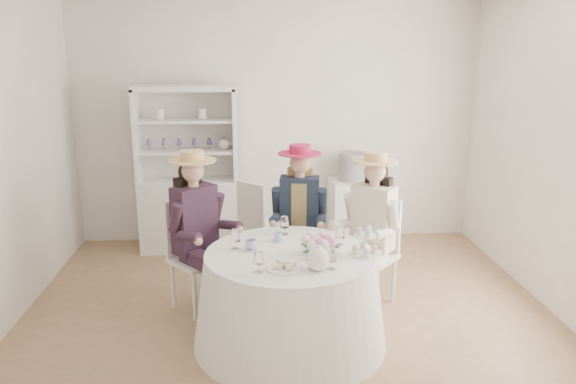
{
  "coord_description": "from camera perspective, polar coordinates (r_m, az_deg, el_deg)",
  "views": [
    {
      "loc": [
        -0.3,
        -4.32,
        2.22
      ],
      "look_at": [
        0.0,
        0.1,
        1.05
      ],
      "focal_mm": 35.0,
      "sensor_mm": 36.0,
      "label": 1
    }
  ],
  "objects": [
    {
      "name": "ground",
      "position": [
        4.87,
        0.08,
        -12.35
      ],
      "size": [
        4.5,
        4.5,
        0.0
      ],
      "primitive_type": "plane",
      "color": "olive",
      "rests_on": "ground"
    },
    {
      "name": "wall_back",
      "position": [
        6.39,
        -1.17,
        6.95
      ],
      "size": [
        4.5,
        0.0,
        4.5
      ],
      "primitive_type": "plane",
      "rotation": [
        1.57,
        0.0,
        0.0
      ],
      "color": "silver",
      "rests_on": "ground"
    },
    {
      "name": "wall_front",
      "position": [
        2.5,
        3.31,
        -5.6
      ],
      "size": [
        4.5,
        0.0,
        4.5
      ],
      "primitive_type": "plane",
      "rotation": [
        -1.57,
        0.0,
        0.0
      ],
      "color": "silver",
      "rests_on": "ground"
    },
    {
      "name": "wall_right",
      "position": [
        5.09,
        26.29,
        3.42
      ],
      "size": [
        0.0,
        4.5,
        4.5
      ],
      "primitive_type": "plane",
      "rotation": [
        1.57,
        0.0,
        -1.57
      ],
      "color": "silver",
      "rests_on": "ground"
    },
    {
      "name": "tea_table",
      "position": [
        4.31,
        0.19,
        -10.74
      ],
      "size": [
        1.47,
        1.47,
        0.73
      ],
      "rotation": [
        0.0,
        0.0,
        0.41
      ],
      "color": "white",
      "rests_on": "ground"
    },
    {
      "name": "hutch",
      "position": [
        6.24,
        -9.98,
        -0.09
      ],
      "size": [
        1.16,
        0.64,
        1.8
      ],
      "rotation": [
        0.0,
        0.0,
        -0.24
      ],
      "color": "silver",
      "rests_on": "ground"
    },
    {
      "name": "side_table",
      "position": [
        6.45,
        6.44,
        -2.0
      ],
      "size": [
        0.49,
        0.49,
        0.74
      ],
      "primitive_type": "cube",
      "rotation": [
        0.0,
        0.0,
        0.04
      ],
      "color": "silver",
      "rests_on": "ground"
    },
    {
      "name": "hatbox",
      "position": [
        6.32,
        6.58,
        2.56
      ],
      "size": [
        0.37,
        0.37,
        0.31
      ],
      "primitive_type": "cylinder",
      "rotation": [
        0.0,
        0.0,
        0.22
      ],
      "color": "black",
      "rests_on": "side_table"
    },
    {
      "name": "guest_left",
      "position": [
        4.74,
        -9.28,
        -3.09
      ],
      "size": [
        0.58,
        0.59,
        1.38
      ],
      "rotation": [
        0.0,
        0.0,
        0.71
      ],
      "color": "silver",
      "rests_on": "ground"
    },
    {
      "name": "guest_mid",
      "position": [
        5.06,
        1.17,
        -1.84
      ],
      "size": [
        0.51,
        0.53,
        1.36
      ],
      "rotation": [
        0.0,
        0.0,
        -0.15
      ],
      "color": "silver",
      "rests_on": "ground"
    },
    {
      "name": "guest_right",
      "position": [
        4.83,
        8.51,
        -2.92
      ],
      "size": [
        0.57,
        0.58,
        1.36
      ],
      "rotation": [
        0.0,
        0.0,
        -0.72
      ],
      "color": "silver",
      "rests_on": "ground"
    },
    {
      "name": "spare_chair",
      "position": [
        5.63,
        -3.04,
        -3.12
      ],
      "size": [
        0.53,
        0.53,
        0.92
      ],
      "rotation": [
        0.0,
        0.0,
        2.37
      ],
      "color": "silver",
      "rests_on": "ground"
    },
    {
      "name": "teacup_a",
      "position": [
        4.22,
        -3.78,
        -5.45
      ],
      "size": [
        0.11,
        0.11,
        0.07
      ],
      "primitive_type": "imported",
      "rotation": [
        0.0,
        0.0,
        0.3
      ],
      "color": "white",
      "rests_on": "tea_table"
    },
    {
      "name": "teacup_b",
      "position": [
        4.39,
        -1.02,
        -4.65
      ],
      "size": [
        0.07,
        0.07,
        0.06
      ],
      "primitive_type": "imported",
      "rotation": [
        0.0,
        0.0,
        -0.06
      ],
      "color": "white",
      "rests_on": "tea_table"
    },
    {
      "name": "teacup_c",
      "position": [
        4.32,
        3.45,
        -4.95
      ],
      "size": [
        0.11,
        0.11,
        0.07
      ],
      "primitive_type": "imported",
      "rotation": [
        0.0,
        0.0,
        -0.3
      ],
      "color": "white",
      "rests_on": "tea_table"
    },
    {
      "name": "flower_bowl",
      "position": [
        4.13,
        3.17,
        -6.02
      ],
      "size": [
        0.26,
        0.26,
        0.05
      ],
      "primitive_type": "imported",
      "rotation": [
        0.0,
        0.0,
        0.25
      ],
      "color": "white",
      "rests_on": "tea_table"
    },
    {
      "name": "flower_arrangement",
      "position": [
        4.11,
        3.21,
        -5.08
      ],
      "size": [
        0.2,
        0.2,
        0.08
      ],
      "rotation": [
        0.0,
        0.0,
        -0.11
      ],
      "color": "pink",
      "rests_on": "tea_table"
    },
    {
      "name": "table_teapot",
      "position": [
        3.85,
        3.12,
        -6.81
      ],
      "size": [
        0.24,
        0.17,
        0.18
      ],
      "rotation": [
        0.0,
        0.0,
        0.33
      ],
      "color": "white",
      "rests_on": "tea_table"
    },
    {
      "name": "sandwich_plate",
      "position": [
        3.88,
        -0.32,
        -7.62
      ],
      "size": [
        0.26,
        0.26,
        0.06
      ],
      "rotation": [
        0.0,
        0.0,
        -0.21
      ],
      "color": "white",
      "rests_on": "tea_table"
    },
    {
      "name": "cupcake_stand",
      "position": [
        4.15,
        7.78,
        -5.33
      ],
      "size": [
        0.22,
        0.22,
        0.2
      ],
      "rotation": [
        0.0,
        0.0,
        -0.29
      ],
      "color": "white",
      "rests_on": "tea_table"
    },
    {
      "name": "stemware_set",
      "position": [
        4.14,
        0.2,
        -5.22
      ],
      "size": [
        0.88,
        0.85,
        0.15
      ],
      "color": "white",
      "rests_on": "tea_table"
    }
  ]
}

